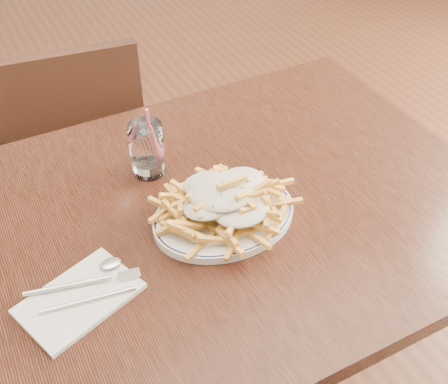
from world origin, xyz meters
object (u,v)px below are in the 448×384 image
chair_far (76,151)px  water_glass (147,152)px  fries_plate (224,216)px  loaded_fries (224,197)px  table (194,244)px

chair_far → water_glass: size_ratio=5.44×
fries_plate → water_glass: bearing=109.5°
chair_far → water_glass: (0.06, -0.51, 0.32)m
fries_plate → loaded_fries: 0.05m
fries_plate → loaded_fries: bearing=180.0°
loaded_fries → table: bearing=142.5°
loaded_fries → water_glass: water_glass is taller
fries_plate → water_glass: 0.22m
water_glass → chair_far: bearing=96.5°
loaded_fries → water_glass: bearing=109.5°
table → chair_far: bearing=96.8°
table → fries_plate: fries_plate is taller
table → loaded_fries: bearing=-37.5°
chair_far → loaded_fries: size_ratio=2.99×
water_glass → loaded_fries: bearing=-70.5°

